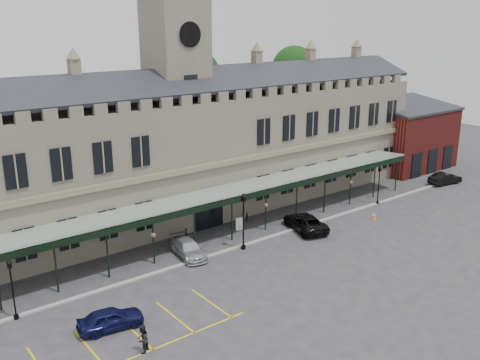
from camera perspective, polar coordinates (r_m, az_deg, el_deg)
ground at (r=44.03m, az=4.85°, el=-9.29°), size 140.00×140.00×0.00m
station_building at (r=53.90m, az=-6.47°, el=2.87°), size 60.00×10.36×17.30m
clock_tower at (r=52.80m, az=-6.75°, el=9.91°), size 5.60×5.60×24.80m
canopy at (r=48.37m, az=-1.06°, el=-3.69°), size 50.00×4.10×4.30m
brick_annex at (r=75.56m, az=17.48°, el=4.40°), size 12.40×8.36×9.23m
kerb at (r=47.80m, az=0.37°, el=-6.97°), size 60.00×0.40×0.12m
parking_markings at (r=35.96m, az=-10.81°, el=-16.00°), size 16.00×6.00×0.01m
tree_behind_mid at (r=64.64m, az=-4.79°, el=10.93°), size 6.00×6.00×16.00m
tree_behind_right at (r=74.53m, az=5.78°, el=11.66°), size 6.00×6.00×16.00m
lamp_post_left at (r=38.82m, az=-23.17°, el=-10.12°), size 0.42×0.42×4.43m
lamp_post_mid at (r=46.06m, az=0.37°, el=-3.86°), size 0.49×0.49×5.19m
lamp_post_right at (r=59.43m, az=14.61°, el=-0.13°), size 0.41×0.41×4.38m
traffic_cone at (r=55.45m, az=14.07°, el=-3.75°), size 0.46×0.46×0.73m
sign_board at (r=50.96m, az=-0.04°, el=-4.73°), size 0.73×0.29×1.29m
bollard_left at (r=49.49m, az=-5.78°, el=-5.70°), size 0.16×0.16×0.93m
bollard_right at (r=53.21m, az=0.74°, el=-4.02°), size 0.15×0.15×0.85m
car_left_a at (r=36.65m, az=-13.64°, el=-14.19°), size 4.46×2.34×1.45m
car_taxi at (r=45.83m, az=-5.53°, el=-7.29°), size 2.69×4.98×1.37m
car_van at (r=51.42m, az=6.97°, el=-4.50°), size 3.99×6.03×1.54m
car_right_b at (r=69.80m, az=21.03°, el=0.16°), size 4.58×2.26×1.44m
person_b at (r=33.91m, az=-10.38°, el=-16.34°), size 1.13×1.09×1.83m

